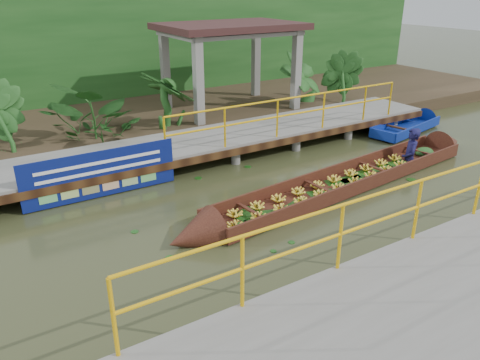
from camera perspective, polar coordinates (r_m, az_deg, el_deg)
ground at (r=9.72m, az=2.72°, el=-3.96°), size 80.00×80.00×0.00m
land_strip at (r=15.98m, az=-12.73°, el=7.30°), size 30.00×8.00×0.45m
far_dock at (r=12.29m, az=-6.23°, el=4.26°), size 16.00×2.06×1.66m
pavilion at (r=15.67m, az=-1.19°, el=17.21°), size 4.40×3.00×3.00m
foliage_backdrop at (r=17.97m, az=-16.05°, el=14.49°), size 30.00×0.80×4.00m
vendor_boat at (r=11.40m, az=14.22°, el=0.87°), size 9.62×1.90×2.13m
moored_blue_boat at (r=16.44m, az=20.81°, el=6.50°), size 3.42×1.52×0.79m
blue_banner at (r=10.61m, az=-16.54°, el=0.75°), size 3.37×0.04×1.05m
tropical_plants at (r=13.78m, az=-9.52°, el=9.08°), size 14.13×1.13×1.41m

